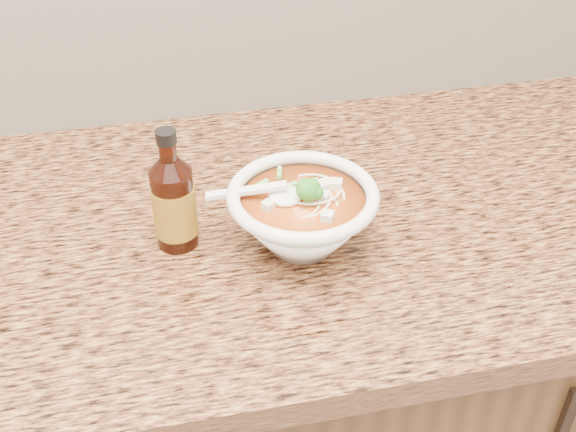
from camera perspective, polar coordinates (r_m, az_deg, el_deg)
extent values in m
cube|color=#382210|center=(1.37, -8.65, -16.54)|extent=(4.00, 0.65, 0.86)
cube|color=olive|center=(1.05, -10.90, -1.85)|extent=(4.00, 0.68, 0.04)
cylinder|color=white|center=(0.99, 1.13, -2.05)|extent=(0.08, 0.08, 0.01)
torus|color=white|center=(0.94, 1.19, 1.66)|extent=(0.20, 0.20, 0.02)
torus|color=beige|center=(0.95, 0.80, 1.74)|extent=(0.07, 0.07, 0.00)
torus|color=beige|center=(0.94, 0.21, 0.80)|extent=(0.08, 0.08, 0.00)
torus|color=beige|center=(0.94, 0.23, 1.01)|extent=(0.13, 0.13, 0.00)
torus|color=beige|center=(0.95, 1.76, 1.00)|extent=(0.14, 0.14, 0.00)
torus|color=beige|center=(0.95, 2.00, 0.99)|extent=(0.08, 0.08, 0.00)
torus|color=beige|center=(0.95, 0.10, 1.12)|extent=(0.13, 0.13, 0.00)
torus|color=beige|center=(0.95, 1.05, 1.04)|extent=(0.10, 0.10, 0.00)
cube|color=silver|center=(0.95, 3.22, 1.93)|extent=(0.02, 0.02, 0.01)
cube|color=silver|center=(0.92, -1.73, 0.58)|extent=(0.02, 0.02, 0.02)
cube|color=silver|center=(0.97, 3.34, 2.47)|extent=(0.02, 0.02, 0.01)
cube|color=silver|center=(0.97, -0.55, 2.62)|extent=(0.02, 0.02, 0.02)
cube|color=silver|center=(0.95, 0.66, 2.06)|extent=(0.02, 0.02, 0.01)
cube|color=silver|center=(0.93, -2.40, 1.13)|extent=(0.02, 0.02, 0.01)
ellipsoid|color=#196014|center=(0.93, 1.66, 1.96)|extent=(0.04, 0.04, 0.03)
cylinder|color=#69D250|center=(0.94, -0.72, 1.26)|extent=(0.02, 0.01, 0.01)
cylinder|color=#69D250|center=(0.99, 1.30, 3.58)|extent=(0.01, 0.02, 0.01)
cylinder|color=#69D250|center=(0.93, -1.40, 0.85)|extent=(0.02, 0.02, 0.01)
cylinder|color=#69D250|center=(0.93, 5.01, 0.94)|extent=(0.02, 0.02, 0.01)
cylinder|color=#69D250|center=(0.90, 0.01, -0.53)|extent=(0.02, 0.02, 0.01)
ellipsoid|color=white|center=(0.94, -0.20, 1.60)|extent=(0.05, 0.05, 0.02)
cube|color=white|center=(0.94, -3.35, 2.00)|extent=(0.11, 0.04, 0.03)
cylinder|color=#371007|center=(0.97, -8.96, 0.63)|extent=(0.06, 0.06, 0.12)
cylinder|color=#371007|center=(0.92, -9.49, 5.10)|extent=(0.03, 0.03, 0.02)
cylinder|color=black|center=(0.91, -9.62, 6.20)|extent=(0.03, 0.03, 0.02)
cylinder|color=red|center=(0.97, -8.95, 0.52)|extent=(0.07, 0.07, 0.07)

